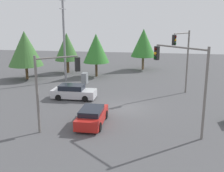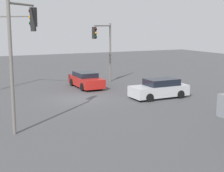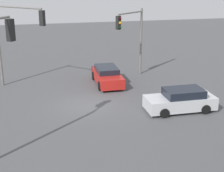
{
  "view_description": "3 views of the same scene",
  "coord_description": "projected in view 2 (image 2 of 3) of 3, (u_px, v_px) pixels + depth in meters",
  "views": [
    {
      "loc": [
        -24.72,
        -2.47,
        8.41
      ],
      "look_at": [
        1.41,
        1.63,
        1.71
      ],
      "focal_mm": 45.0,
      "sensor_mm": 36.0,
      "label": 1
    },
    {
      "loc": [
        23.88,
        -8.78,
        5.54
      ],
      "look_at": [
        0.77,
        2.44,
        0.95
      ],
      "focal_mm": 55.0,
      "sensor_mm": 36.0,
      "label": 2
    },
    {
      "loc": [
        21.43,
        -3.14,
        8.57
      ],
      "look_at": [
        -0.15,
        1.77,
        1.21
      ],
      "focal_mm": 55.0,
      "sensor_mm": 36.0,
      "label": 3
    }
  ],
  "objects": [
    {
      "name": "traffic_signal_aux",
      "position": [
        104.0,
        42.0,
        32.31
      ],
      "size": [
        2.24,
        2.8,
        5.71
      ],
      "rotation": [
        0.0,
        0.0,
        -0.92
      ],
      "color": "slate",
      "rests_on": "ground_plane"
    },
    {
      "name": "ground_plane",
      "position": [
        79.0,
        99.0,
        25.9
      ],
      "size": [
        80.0,
        80.0,
        0.0
      ],
      "primitive_type": "plane",
      "color": "#4C4C4F"
    },
    {
      "name": "sedan_red",
      "position": [
        86.0,
        80.0,
        30.62
      ],
      "size": [
        4.42,
        1.95,
        1.38
      ],
      "rotation": [
        0.0,
        0.0,
        -1.57
      ],
      "color": "red",
      "rests_on": "ground_plane"
    },
    {
      "name": "traffic_signal_cross",
      "position": [
        4.0,
        39.0,
        27.3
      ],
      "size": [
        3.28,
        3.63,
        6.44
      ],
      "rotation": [
        0.0,
        0.0,
        0.84
      ],
      "color": "slate",
      "rests_on": "ground_plane"
    },
    {
      "name": "traffic_signal_main",
      "position": [
        20.0,
        44.0,
        17.78
      ],
      "size": [
        2.23,
        1.96,
        6.84
      ],
      "rotation": [
        0.0,
        0.0,
        2.43
      ],
      "color": "slate",
      "rests_on": "ground_plane"
    },
    {
      "name": "sedan_silver",
      "position": [
        159.0,
        89.0,
        26.3
      ],
      "size": [
        1.97,
        4.49,
        1.47
      ],
      "rotation": [
        0.0,
        0.0,
        3.14
      ],
      "color": "silver",
      "rests_on": "ground_plane"
    }
  ]
}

